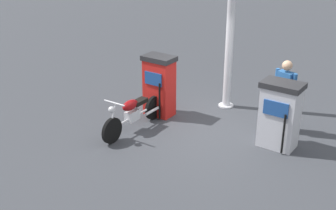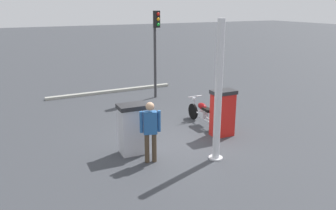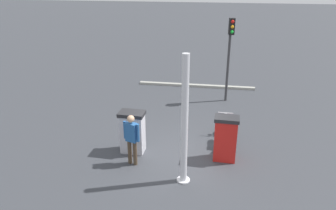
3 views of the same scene
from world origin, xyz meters
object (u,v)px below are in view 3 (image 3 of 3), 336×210
object	(u,v)px
fuel_pump_far	(133,132)
motorcycle_near_pump	(224,132)
fuel_pump_near	(225,138)
roadside_traffic_light	(230,46)
attendant_person	(132,137)
canopy_support_pole	(184,125)

from	to	relation	value
fuel_pump_far	motorcycle_near_pump	xyz separation A→B (m)	(1.12, -3.09, -0.31)
fuel_pump_near	roadside_traffic_light	distance (m)	5.61
fuel_pump_far	roadside_traffic_light	size ratio (longest dim) A/B	0.38
motorcycle_near_pump	fuel_pump_near	bearing A→B (deg)	-178.75
attendant_person	canopy_support_pole	bearing A→B (deg)	-109.99
fuel_pump_near	motorcycle_near_pump	distance (m)	1.17
fuel_pump_far	attendant_person	xyz separation A→B (m)	(-0.78, -0.20, 0.24)
motorcycle_near_pump	roadside_traffic_light	xyz separation A→B (m)	(4.17, -0.07, 2.22)
fuel_pump_far	roadside_traffic_light	bearing A→B (deg)	-30.84
motorcycle_near_pump	roadside_traffic_light	bearing A→B (deg)	-0.95
fuel_pump_near	roadside_traffic_light	xyz separation A→B (m)	(5.29, -0.04, 1.88)
motorcycle_near_pump	canopy_support_pole	size ratio (longest dim) A/B	0.55
attendant_person	canopy_support_pole	world-z (taller)	canopy_support_pole
fuel_pump_near	canopy_support_pole	world-z (taller)	canopy_support_pole
roadside_traffic_light	fuel_pump_near	bearing A→B (deg)	179.52
fuel_pump_near	canopy_support_pole	size ratio (longest dim) A/B	0.40
fuel_pump_far	attendant_person	bearing A→B (deg)	-165.75
attendant_person	canopy_support_pole	size ratio (longest dim) A/B	0.45
motorcycle_near_pump	roadside_traffic_light	size ratio (longest dim) A/B	0.55
fuel_pump_near	attendant_person	bearing A→B (deg)	104.90
fuel_pump_far	canopy_support_pole	bearing A→B (deg)	-126.12
roadside_traffic_light	canopy_support_pole	distance (m)	6.85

